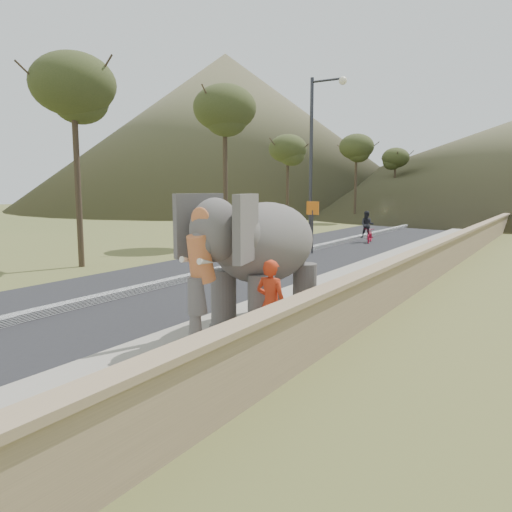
{
  "coord_description": "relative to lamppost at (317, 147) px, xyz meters",
  "views": [
    {
      "loc": [
        5.38,
        -5.88,
        3.05
      ],
      "look_at": [
        0.2,
        2.37,
        1.7
      ],
      "focal_mm": 35.0,
      "sensor_mm": 36.0,
      "label": 1
    }
  ],
  "objects": [
    {
      "name": "median",
      "position": [
        -0.31,
        -5.5,
        -4.76
      ],
      "size": [
        0.35,
        120.0,
        0.22
      ],
      "primitive_type": "cube",
      "color": "black",
      "rests_on": "ground"
    },
    {
      "name": "motorcyclist",
      "position": [
        0.81,
        5.03,
        -4.19
      ],
      "size": [
        1.04,
        1.64,
        1.74
      ],
      "color": "maroon",
      "rests_on": "ground"
    },
    {
      "name": "elephant_and_man",
      "position": [
        4.71,
        -12.44,
        -3.37
      ],
      "size": [
        2.3,
        3.87,
        2.73
      ],
      "color": "#68625E",
      "rests_on": "ground"
    },
    {
      "name": "trees",
      "position": [
        4.03,
        12.41,
        -1.07
      ],
      "size": [
        41.31,
        42.07,
        8.45
      ],
      "color": "#473828",
      "rests_on": "ground"
    },
    {
      "name": "hill_left",
      "position": [
        -33.31,
        39.5,
        6.13
      ],
      "size": [
        60.0,
        60.0,
        22.0
      ],
      "primitive_type": "cone",
      "color": "brown",
      "rests_on": "ground"
    },
    {
      "name": "ground",
      "position": [
        4.69,
        -15.5,
        -4.87
      ],
      "size": [
        160.0,
        160.0,
        0.0
      ],
      "primitive_type": "plane",
      "color": "olive",
      "rests_on": "ground"
    },
    {
      "name": "walkway",
      "position": [
        4.69,
        -5.5,
        -4.8
      ],
      "size": [
        3.0,
        120.0,
        0.15
      ],
      "primitive_type": "cube",
      "color": "#9E9687",
      "rests_on": "ground"
    },
    {
      "name": "road",
      "position": [
        -0.31,
        -5.5,
        -4.86
      ],
      "size": [
        7.0,
        120.0,
        0.03
      ],
      "primitive_type": "cube",
      "color": "black",
      "rests_on": "ground"
    },
    {
      "name": "lamppost",
      "position": [
        0.0,
        0.0,
        0.0
      ],
      "size": [
        1.76,
        0.36,
        8.0
      ],
      "color": "#323237",
      "rests_on": "ground"
    },
    {
      "name": "parapet",
      "position": [
        6.34,
        -5.5,
        -4.32
      ],
      "size": [
        0.3,
        120.0,
        1.1
      ],
      "primitive_type": "cube",
      "color": "tan",
      "rests_on": "ground"
    },
    {
      "name": "signboard",
      "position": [
        0.19,
        -0.77,
        -3.23
      ],
      "size": [
        0.6,
        0.08,
        2.4
      ],
      "color": "#2D2D33",
      "rests_on": "ground"
    }
  ]
}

